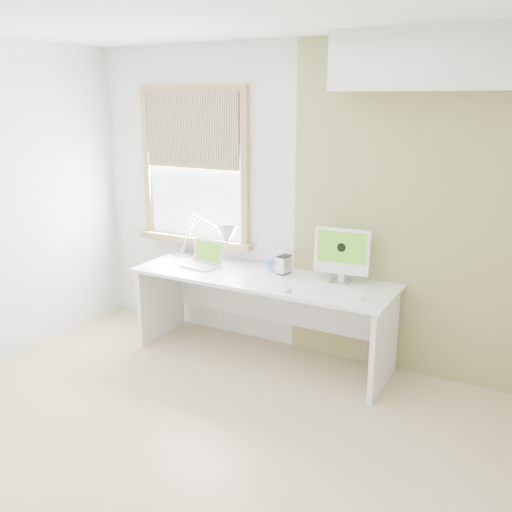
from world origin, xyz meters
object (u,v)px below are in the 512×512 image
Objects in this scene: external_drive at (284,265)px; imac at (342,252)px; laptop at (204,260)px; desk_lamp at (218,238)px; desk at (265,297)px.

external_drive is 0.52m from imac.
desk_lamp is at bearing 81.62° from laptop.
laptop is 1.24m from imac.
external_drive is at bearing -6.09° from desk_lamp.
external_drive reaches higher than desk.
external_drive is (0.72, 0.12, 0.02)m from laptop.
imac is (1.19, -0.06, 0.03)m from desk_lamp.
desk is at bearing 2.57° from laptop.
external_drive is at bearing 36.79° from desk.
desk_lamp is 4.59× the size of external_drive.
desk is 0.77m from imac.
external_drive is at bearing 9.55° from laptop.
laptop is 0.73m from external_drive.
desk_lamp is at bearing 173.91° from external_drive.
laptop is at bearing -177.43° from desk.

